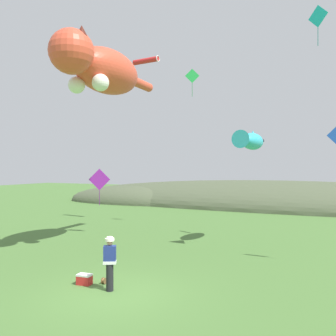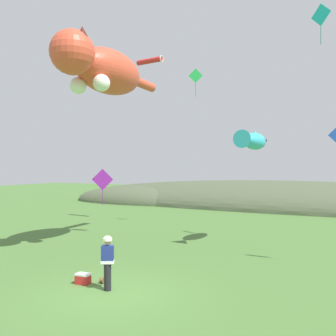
{
  "view_description": "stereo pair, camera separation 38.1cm",
  "coord_description": "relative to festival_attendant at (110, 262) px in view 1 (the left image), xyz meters",
  "views": [
    {
      "loc": [
        6.76,
        -9.95,
        4.08
      ],
      "look_at": [
        0.0,
        4.0,
        4.01
      ],
      "focal_mm": 40.0,
      "sensor_mm": 36.0,
      "label": 1
    },
    {
      "loc": [
        7.1,
        -9.78,
        4.08
      ],
      "look_at": [
        0.0,
        4.0,
        4.01
      ],
      "focal_mm": 40.0,
      "sensor_mm": 36.0,
      "label": 2
    }
  ],
  "objects": [
    {
      "name": "ground_plane",
      "position": [
        0.28,
        -0.2,
        -0.95
      ],
      "size": [
        120.0,
        120.0,
        0.0
      ],
      "primitive_type": "plane",
      "color": "#477033"
    },
    {
      "name": "distant_hill_ridge",
      "position": [
        -1.15,
        28.79,
        -0.95
      ],
      "size": [
        51.68,
        13.58,
        5.24
      ],
      "color": "#4C563D",
      "rests_on": "ground"
    },
    {
      "name": "festival_attendant",
      "position": [
        0.0,
        0.0,
        0.0
      ],
      "size": [
        0.49,
        0.43,
        1.77
      ],
      "color": "black",
      "rests_on": "ground"
    },
    {
      "name": "kite_spool",
      "position": [
        -0.59,
        0.52,
        -0.84
      ],
      "size": [
        0.12,
        0.22,
        0.22
      ],
      "color": "olive",
      "rests_on": "ground"
    },
    {
      "name": "picnic_cooler",
      "position": [
        -1.17,
        0.16,
        -0.77
      ],
      "size": [
        0.53,
        0.38,
        0.36
      ],
      "color": "red",
      "rests_on": "ground"
    },
    {
      "name": "kite_giant_cat",
      "position": [
        -3.72,
        4.6,
        7.8
      ],
      "size": [
        2.57,
        8.43,
        2.56
      ],
      "color": "#E04C33"
    },
    {
      "name": "kite_fish_windsock",
      "position": [
        2.5,
        8.88,
        4.43
      ],
      "size": [
        1.06,
        3.32,
        1.01
      ],
      "color": "#33B2CC"
    },
    {
      "name": "kite_tube_streamer",
      "position": [
        -5.64,
        12.55,
        10.46
      ],
      "size": [
        2.06,
        0.57,
        0.44
      ],
      "color": "red"
    },
    {
      "name": "kite_diamond_teal",
      "position": [
        5.66,
        9.56,
        10.46
      ],
      "size": [
        0.95,
        0.59,
        2.01
      ],
      "color": "#19BFBF"
    },
    {
      "name": "kite_diamond_violet",
      "position": [
        -6.44,
        8.21,
        2.31
      ],
      "size": [
        1.21,
        0.53,
        2.2
      ],
      "color": "purple"
    },
    {
      "name": "kite_diamond_green",
      "position": [
        -2.25,
        12.65,
        9.04
      ],
      "size": [
        0.88,
        0.35,
        1.84
      ],
      "color": "green"
    }
  ]
}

